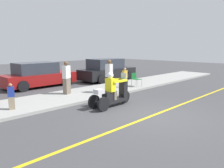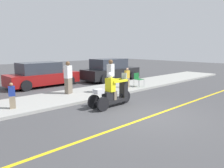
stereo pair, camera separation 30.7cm
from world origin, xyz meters
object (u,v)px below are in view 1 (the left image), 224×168
motorcycle_trike (112,94)px  folding_chair_curbside (135,78)px  spectator_near_curb (11,97)px  spectator_mid_group (109,77)px  spectator_end_of_line (67,78)px  parked_car_lot_right (38,75)px  spectator_far_back (125,78)px  parked_car_lot_left (107,70)px

motorcycle_trike → folding_chair_curbside: (3.99, 1.93, 0.09)m
spectator_near_curb → spectator_mid_group: (4.89, -0.38, 0.35)m
folding_chair_curbside → spectator_end_of_line: bearing=165.2°
spectator_mid_group → folding_chair_curbside: bearing=4.3°
spectator_mid_group → parked_car_lot_right: size_ratio=0.39×
spectator_mid_group → parked_car_lot_right: 5.10m
spectator_near_curb → spectator_far_back: spectator_far_back is taller
motorcycle_trike → spectator_near_curb: motorcycle_trike is taller
motorcycle_trike → parked_car_lot_left: (5.03, 5.50, 0.23)m
spectator_mid_group → parked_car_lot_right: bearing=107.3°
motorcycle_trike → spectator_end_of_line: (-0.22, 3.04, 0.39)m
spectator_end_of_line → motorcycle_trike: bearing=-85.9°
parked_car_lot_right → spectator_mid_group: bearing=-72.7°
motorcycle_trike → spectator_mid_group: (1.55, 1.75, 0.42)m
folding_chair_curbside → parked_car_lot_right: size_ratio=0.18×
motorcycle_trike → spectator_far_back: size_ratio=1.84×
spectator_mid_group → folding_chair_curbside: (2.44, 0.18, -0.33)m
folding_chair_curbside → spectator_far_back: bearing=161.7°
spectator_end_of_line → parked_car_lot_right: bearing=85.8°
motorcycle_trike → parked_car_lot_left: parked_car_lot_left is taller
spectator_mid_group → spectator_near_curb: bearing=175.6°
spectator_near_curb → folding_chair_curbside: (7.33, -0.19, 0.01)m
spectator_far_back → spectator_near_curb: bearing=-179.6°
spectator_near_curb → spectator_far_back: bearing=0.4°
spectator_mid_group → spectator_end_of_line: spectator_mid_group is taller
spectator_near_curb → parked_car_lot_right: parked_car_lot_right is taller
spectator_end_of_line → folding_chair_curbside: bearing=-14.8°
spectator_end_of_line → parked_car_lot_left: (5.25, 2.45, -0.16)m
spectator_mid_group → spectator_end_of_line: size_ratio=1.04×
spectator_mid_group → folding_chair_curbside: size_ratio=2.12×
spectator_mid_group → parked_car_lot_left: (3.48, 3.75, -0.19)m
folding_chair_curbside → spectator_near_curb: bearing=178.5°
motorcycle_trike → spectator_mid_group: 2.38m
motorcycle_trike → spectator_end_of_line: 3.08m
spectator_mid_group → spectator_end_of_line: bearing=143.8°
spectator_end_of_line → folding_chair_curbside: size_ratio=2.03×
spectator_end_of_line → parked_car_lot_right: (0.26, 3.57, -0.19)m
motorcycle_trike → spectator_far_back: motorcycle_trike is taller
motorcycle_trike → spectator_near_curb: size_ratio=2.10×
motorcycle_trike → spectator_near_curb: bearing=147.6°
motorcycle_trike → spectator_near_curb: 3.96m
spectator_mid_group → spectator_far_back: size_ratio=1.49×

